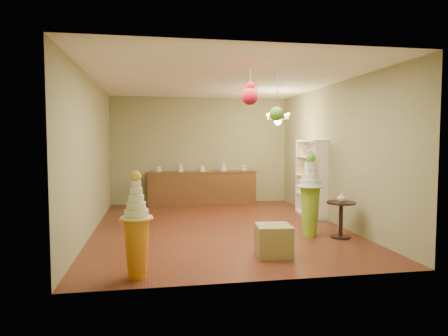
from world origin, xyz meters
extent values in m
plane|color=#572617|center=(0.00, 0.00, 0.00)|extent=(6.50, 6.50, 0.00)
plane|color=white|center=(0.00, 0.00, 3.00)|extent=(6.50, 6.50, 0.00)
cube|color=gray|center=(0.00, 3.25, 1.50)|extent=(5.00, 0.04, 3.00)
cube|color=gray|center=(0.00, -3.25, 1.50)|extent=(5.00, 0.04, 3.00)
cube|color=gray|center=(-2.50, 0.00, 1.50)|extent=(0.04, 6.50, 3.00)
cube|color=gray|center=(2.50, 0.00, 1.50)|extent=(0.04, 6.50, 3.00)
cone|color=#81B026|center=(1.55, -1.09, 0.46)|extent=(0.47, 0.47, 0.93)
cylinder|color=white|center=(1.55, -1.09, 0.94)|extent=(0.63, 0.63, 0.03)
cylinder|color=white|center=(1.55, -1.09, 1.01)|extent=(0.52, 0.52, 0.11)
cylinder|color=white|center=(1.55, -1.09, 1.12)|extent=(0.42, 0.42, 0.11)
cylinder|color=white|center=(1.55, -1.09, 1.23)|extent=(0.35, 0.35, 0.11)
cylinder|color=white|center=(1.55, -1.09, 1.34)|extent=(0.28, 0.28, 0.11)
sphere|color=#53AB24|center=(1.55, -1.09, 1.47)|extent=(0.18, 0.18, 0.18)
cone|color=orange|center=(-1.54, -2.85, 0.39)|extent=(0.44, 0.44, 0.78)
cylinder|color=white|center=(-1.54, -2.85, 0.79)|extent=(0.53, 0.53, 0.03)
cylinder|color=white|center=(-1.54, -2.85, 0.86)|extent=(0.39, 0.39, 0.09)
cylinder|color=white|center=(-1.54, -2.85, 0.95)|extent=(0.32, 0.32, 0.09)
cylinder|color=white|center=(-1.54, -2.85, 1.04)|extent=(0.25, 0.25, 0.09)
cylinder|color=white|center=(-1.54, -2.85, 1.14)|extent=(0.20, 0.20, 0.09)
cylinder|color=white|center=(-1.54, -2.85, 1.23)|extent=(0.16, 0.16, 0.09)
sphere|color=yellow|center=(-1.54, -2.85, 1.34)|extent=(0.14, 0.14, 0.14)
cube|color=#92854F|center=(0.51, -2.18, 0.24)|extent=(0.58, 0.58, 0.48)
cube|color=brown|center=(0.00, 2.97, 0.45)|extent=(3.00, 0.50, 0.90)
cube|color=brown|center=(0.00, 2.97, 0.91)|extent=(3.04, 0.54, 0.03)
cylinder|color=white|center=(-1.20, 2.97, 1.00)|extent=(0.18, 0.18, 0.16)
cylinder|color=white|center=(-0.60, 2.97, 1.04)|extent=(0.18, 0.18, 0.24)
cylinder|color=white|center=(0.00, 2.97, 1.00)|extent=(0.18, 0.18, 0.16)
cylinder|color=white|center=(0.60, 2.97, 1.04)|extent=(0.18, 0.18, 0.24)
cylinder|color=white|center=(1.20, 2.97, 1.00)|extent=(0.18, 0.18, 0.16)
cube|color=white|center=(2.48, 0.80, 0.90)|extent=(0.04, 1.20, 1.80)
cube|color=white|center=(2.32, 0.80, 0.50)|extent=(0.30, 1.14, 0.03)
cube|color=white|center=(2.32, 0.80, 0.95)|extent=(0.30, 1.14, 0.03)
cube|color=white|center=(2.32, 0.80, 1.40)|extent=(0.30, 1.14, 0.03)
cylinder|color=black|center=(2.06, -1.30, 0.02)|extent=(0.41, 0.41, 0.03)
cylinder|color=black|center=(2.06, -1.30, 0.33)|extent=(0.08, 0.08, 0.65)
cylinder|color=black|center=(2.06, -1.30, 0.65)|extent=(0.62, 0.62, 0.03)
imported|color=white|center=(2.06, -1.30, 0.75)|extent=(0.19, 0.19, 0.16)
cylinder|color=#454131|center=(0.21, -1.81, 2.74)|extent=(0.01, 0.01, 0.51)
sphere|color=red|center=(0.21, -1.81, 2.49)|extent=(0.27, 0.27, 0.27)
cylinder|color=#454131|center=(0.67, -1.79, 2.61)|extent=(0.01, 0.01, 0.77)
sphere|color=#53AB24|center=(0.67, -1.79, 2.23)|extent=(0.23, 0.23, 0.23)
cylinder|color=#454131|center=(0.24, -1.77, 2.84)|extent=(0.01, 0.01, 0.33)
sphere|color=red|center=(0.24, -1.77, 2.67)|extent=(0.13, 0.13, 0.13)
cylinder|color=#ED9753|center=(1.67, 1.31, 2.75)|extent=(0.02, 0.02, 0.50)
cylinder|color=#ED9753|center=(1.67, 1.31, 2.45)|extent=(0.10, 0.10, 0.30)
sphere|color=#E4B87D|center=(1.67, 1.31, 2.25)|extent=(0.18, 0.18, 0.18)
camera|label=1|loc=(-1.29, -8.07, 1.80)|focal=32.00mm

